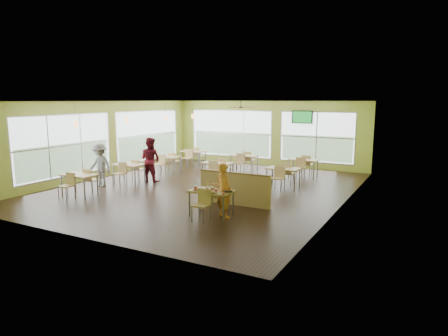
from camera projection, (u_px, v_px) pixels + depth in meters
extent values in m
plane|color=black|center=(205.00, 188.00, 14.81)|extent=(12.00, 12.00, 0.00)
plane|color=white|center=(204.00, 101.00, 14.27)|extent=(12.00, 12.00, 0.00)
cube|color=#C2D155|center=(267.00, 134.00, 19.75)|extent=(10.00, 0.04, 3.20)
cube|color=#C2D155|center=(73.00, 171.00, 9.33)|extent=(10.00, 0.04, 3.20)
cube|color=#C2D155|center=(103.00, 139.00, 16.87)|extent=(0.04, 12.00, 3.20)
cube|color=#C2D155|center=(345.00, 154.00, 12.21)|extent=(0.04, 12.00, 3.20)
cube|color=white|center=(65.00, 146.00, 15.13)|extent=(0.02, 4.50, 2.35)
cube|color=white|center=(149.00, 136.00, 19.48)|extent=(0.02, 4.50, 2.35)
cube|color=white|center=(231.00, 133.00, 20.68)|extent=(4.50, 0.02, 2.35)
cube|color=white|center=(317.00, 137.00, 18.58)|extent=(3.50, 0.02, 2.35)
cube|color=#B7BABC|center=(114.00, 167.00, 17.50)|extent=(0.04, 9.40, 0.05)
cube|color=#B7BABC|center=(271.00, 159.00, 19.82)|extent=(8.00, 0.04, 0.05)
cube|color=tan|center=(211.00, 191.00, 11.15)|extent=(1.20, 0.70, 0.04)
cube|color=brown|center=(211.00, 192.00, 11.15)|extent=(1.22, 0.71, 0.01)
cylinder|color=slate|center=(190.00, 204.00, 11.21)|extent=(0.05, 0.05, 0.71)
cylinder|color=slate|center=(223.00, 209.00, 10.71)|extent=(0.05, 0.05, 0.71)
cylinder|color=slate|center=(200.00, 200.00, 11.71)|extent=(0.05, 0.05, 0.71)
cylinder|color=slate|center=(233.00, 204.00, 11.21)|extent=(0.05, 0.05, 0.71)
cube|color=tan|center=(221.00, 197.00, 11.67)|extent=(0.42, 0.42, 0.04)
cube|color=tan|center=(224.00, 188.00, 11.80)|extent=(0.42, 0.04, 0.40)
cube|color=tan|center=(201.00, 205.00, 10.72)|extent=(0.42, 0.42, 0.04)
cube|color=tan|center=(197.00, 199.00, 10.51)|extent=(0.42, 0.04, 0.40)
cube|color=tan|center=(234.00, 189.00, 12.45)|extent=(2.40, 0.12, 1.00)
cube|color=brown|center=(235.00, 173.00, 12.36)|extent=(2.40, 0.14, 0.04)
cube|color=tan|center=(79.00, 175.00, 13.57)|extent=(1.20, 0.70, 0.04)
cube|color=brown|center=(79.00, 176.00, 13.57)|extent=(1.22, 0.71, 0.01)
cylinder|color=slate|center=(62.00, 186.00, 13.63)|extent=(0.05, 0.05, 0.71)
cylinder|color=slate|center=(84.00, 189.00, 13.13)|extent=(0.05, 0.05, 0.71)
cylinder|color=slate|center=(75.00, 183.00, 14.13)|extent=(0.05, 0.05, 0.71)
cylinder|color=slate|center=(98.00, 186.00, 13.63)|extent=(0.05, 0.05, 0.71)
cube|color=tan|center=(92.00, 180.00, 14.09)|extent=(0.42, 0.42, 0.04)
cube|color=tan|center=(95.00, 173.00, 14.22)|extent=(0.42, 0.04, 0.40)
cube|color=tan|center=(66.00, 186.00, 13.14)|extent=(0.42, 0.42, 0.04)
cube|color=tan|center=(61.00, 180.00, 12.94)|extent=(0.42, 0.04, 0.40)
cube|color=tan|center=(129.00, 164.00, 15.74)|extent=(1.20, 0.70, 0.04)
cube|color=brown|center=(129.00, 165.00, 15.74)|extent=(1.22, 0.71, 0.01)
cylinder|color=slate|center=(114.00, 174.00, 15.80)|extent=(0.05, 0.05, 0.71)
cylinder|color=slate|center=(135.00, 176.00, 15.30)|extent=(0.05, 0.05, 0.71)
cylinder|color=slate|center=(124.00, 172.00, 16.31)|extent=(0.05, 0.05, 0.71)
cylinder|color=slate|center=(145.00, 174.00, 15.80)|extent=(0.05, 0.05, 0.71)
cube|color=tan|center=(138.00, 169.00, 16.27)|extent=(0.42, 0.42, 0.04)
cube|color=tan|center=(141.00, 163.00, 16.39)|extent=(0.42, 0.04, 0.40)
cube|color=tan|center=(119.00, 174.00, 15.31)|extent=(0.42, 0.42, 0.04)
cube|color=tan|center=(116.00, 169.00, 15.11)|extent=(0.42, 0.04, 0.40)
cube|color=tan|center=(167.00, 157.00, 17.91)|extent=(1.20, 0.70, 0.04)
cube|color=brown|center=(167.00, 157.00, 17.92)|extent=(1.22, 0.71, 0.01)
cylinder|color=slate|center=(153.00, 165.00, 17.97)|extent=(0.05, 0.05, 0.71)
cylinder|color=slate|center=(173.00, 167.00, 17.47)|extent=(0.05, 0.05, 0.71)
cylinder|color=slate|center=(161.00, 163.00, 18.48)|extent=(0.05, 0.05, 0.71)
cylinder|color=slate|center=(180.00, 165.00, 17.98)|extent=(0.05, 0.05, 0.71)
cube|color=tan|center=(174.00, 161.00, 18.44)|extent=(0.42, 0.42, 0.04)
cube|color=tan|center=(176.00, 156.00, 18.56)|extent=(0.42, 0.04, 0.40)
cube|color=tan|center=(159.00, 164.00, 17.48)|extent=(0.42, 0.42, 0.04)
cube|color=tan|center=(157.00, 160.00, 17.28)|extent=(0.42, 0.04, 0.40)
cube|color=tan|center=(193.00, 151.00, 19.82)|extent=(1.20, 0.70, 0.04)
cube|color=brown|center=(193.00, 152.00, 19.83)|extent=(1.22, 0.71, 0.01)
cylinder|color=slate|center=(181.00, 159.00, 19.89)|extent=(0.05, 0.05, 0.71)
cylinder|color=slate|center=(199.00, 160.00, 19.38)|extent=(0.05, 0.05, 0.71)
cylinder|color=slate|center=(187.00, 157.00, 20.39)|extent=(0.05, 0.05, 0.71)
cylinder|color=slate|center=(205.00, 159.00, 19.89)|extent=(0.05, 0.05, 0.71)
cube|color=tan|center=(199.00, 155.00, 20.35)|extent=(0.42, 0.42, 0.04)
cube|color=tan|center=(201.00, 151.00, 20.48)|extent=(0.42, 0.04, 0.40)
cube|color=tan|center=(187.00, 158.00, 19.39)|extent=(0.42, 0.42, 0.04)
cube|color=tan|center=(185.00, 154.00, 19.19)|extent=(0.42, 0.04, 0.40)
cube|color=tan|center=(218.00, 163.00, 16.13)|extent=(1.20, 0.70, 0.04)
cube|color=brown|center=(218.00, 164.00, 16.13)|extent=(1.22, 0.71, 0.01)
cylinder|color=slate|center=(203.00, 172.00, 16.19)|extent=(0.05, 0.05, 0.71)
cylinder|color=slate|center=(226.00, 174.00, 15.69)|extent=(0.05, 0.05, 0.71)
cylinder|color=slate|center=(210.00, 170.00, 16.69)|extent=(0.05, 0.05, 0.71)
cylinder|color=slate|center=(233.00, 172.00, 16.19)|extent=(0.05, 0.05, 0.71)
cube|color=tan|center=(224.00, 168.00, 16.65)|extent=(0.42, 0.42, 0.04)
cube|color=tan|center=(226.00, 162.00, 16.78)|extent=(0.42, 0.04, 0.40)
cube|color=tan|center=(211.00, 172.00, 15.70)|extent=(0.42, 0.42, 0.04)
cube|color=tan|center=(208.00, 167.00, 15.49)|extent=(0.42, 0.04, 0.40)
cube|color=tan|center=(244.00, 155.00, 18.30)|extent=(1.20, 0.70, 0.04)
cube|color=brown|center=(244.00, 156.00, 18.30)|extent=(1.22, 0.71, 0.01)
cylinder|color=slate|center=(231.00, 163.00, 18.36)|extent=(0.05, 0.05, 0.71)
cylinder|color=slate|center=(252.00, 165.00, 17.86)|extent=(0.05, 0.05, 0.71)
cylinder|color=slate|center=(236.00, 162.00, 18.87)|extent=(0.05, 0.05, 0.71)
cylinder|color=slate|center=(257.00, 163.00, 18.36)|extent=(0.05, 0.05, 0.71)
cube|color=tan|center=(249.00, 160.00, 18.82)|extent=(0.42, 0.42, 0.04)
cube|color=tan|center=(251.00, 155.00, 18.95)|extent=(0.42, 0.04, 0.40)
cube|color=tan|center=(239.00, 163.00, 17.87)|extent=(0.42, 0.42, 0.04)
cube|color=tan|center=(237.00, 159.00, 17.67)|extent=(0.42, 0.04, 0.40)
cube|color=tan|center=(283.00, 168.00, 14.82)|extent=(1.20, 0.70, 0.04)
cube|color=brown|center=(283.00, 169.00, 14.83)|extent=(1.22, 0.71, 0.01)
cylinder|color=slate|center=(267.00, 178.00, 14.89)|extent=(0.05, 0.05, 0.71)
cylinder|color=slate|center=(295.00, 181.00, 14.38)|extent=(0.05, 0.05, 0.71)
cylinder|color=slate|center=(272.00, 176.00, 15.39)|extent=(0.05, 0.05, 0.71)
cylinder|color=slate|center=(299.00, 178.00, 14.89)|extent=(0.05, 0.05, 0.71)
cube|color=tan|center=(288.00, 173.00, 15.35)|extent=(0.42, 0.42, 0.04)
cube|color=tan|center=(290.00, 167.00, 15.48)|extent=(0.42, 0.04, 0.40)
cube|color=tan|center=(278.00, 178.00, 14.39)|extent=(0.42, 0.42, 0.04)
cube|color=tan|center=(276.00, 173.00, 14.19)|extent=(0.42, 0.04, 0.40)
cube|color=tan|center=(303.00, 160.00, 17.00)|extent=(1.20, 0.70, 0.04)
cube|color=brown|center=(303.00, 160.00, 17.00)|extent=(1.22, 0.71, 0.01)
cylinder|color=slate|center=(289.00, 168.00, 17.06)|extent=(0.05, 0.05, 0.71)
cylinder|color=slate|center=(314.00, 170.00, 16.56)|extent=(0.05, 0.05, 0.71)
cylinder|color=slate|center=(293.00, 166.00, 17.56)|extent=(0.05, 0.05, 0.71)
cylinder|color=slate|center=(317.00, 168.00, 17.06)|extent=(0.05, 0.05, 0.71)
cube|color=tan|center=(307.00, 164.00, 17.52)|extent=(0.42, 0.42, 0.04)
cube|color=tan|center=(308.00, 159.00, 17.65)|extent=(0.42, 0.04, 0.40)
cube|color=tan|center=(299.00, 168.00, 16.57)|extent=(0.42, 0.42, 0.04)
cube|color=tan|center=(298.00, 163.00, 16.36)|extent=(0.42, 0.04, 0.40)
cylinder|color=#2D2119|center=(75.00, 112.00, 13.21)|extent=(0.01, 0.01, 0.70)
cylinder|color=orange|center=(76.00, 124.00, 13.28)|extent=(0.11, 0.11, 0.22)
cylinder|color=#2D2119|center=(127.00, 110.00, 15.38)|extent=(0.01, 0.01, 0.70)
cylinder|color=orange|center=(127.00, 121.00, 15.45)|extent=(0.11, 0.11, 0.22)
cylinder|color=#2D2119|center=(165.00, 109.00, 17.55)|extent=(0.01, 0.01, 0.70)
cylinder|color=orange|center=(166.00, 118.00, 17.62)|extent=(0.11, 0.11, 0.22)
cylinder|color=#2D2119|center=(192.00, 108.00, 19.47)|extent=(0.01, 0.01, 0.70)
cylinder|color=orange|center=(193.00, 116.00, 19.53)|extent=(0.11, 0.11, 0.22)
cylinder|color=#2D2119|center=(241.00, 104.00, 16.89)|extent=(0.03, 0.03, 0.24)
cylinder|color=#2D2119|center=(241.00, 107.00, 16.92)|extent=(0.16, 0.16, 0.06)
cube|color=#2D2119|center=(248.00, 107.00, 16.75)|extent=(0.55, 0.10, 0.01)
cube|color=#2D2119|center=(244.00, 107.00, 17.22)|extent=(0.10, 0.55, 0.01)
cube|color=#2D2119|center=(233.00, 107.00, 17.08)|extent=(0.55, 0.10, 0.01)
cube|color=#2D2119|center=(237.00, 107.00, 16.61)|extent=(0.10, 0.55, 0.01)
cube|color=black|center=(302.00, 117.00, 18.68)|extent=(1.00, 0.06, 0.60)
cube|color=#1E8831|center=(302.00, 117.00, 18.65)|extent=(0.90, 0.01, 0.52)
imported|color=#DD5318|center=(224.00, 190.00, 11.06)|extent=(0.66, 0.56, 1.54)
imported|color=maroon|center=(150.00, 160.00, 15.87)|extent=(0.88, 0.69, 1.79)
imported|color=slate|center=(100.00, 165.00, 15.07)|extent=(1.09, 0.66, 1.64)
cone|color=white|center=(195.00, 188.00, 11.17)|extent=(0.09, 0.09, 0.13)
cylinder|color=red|center=(195.00, 188.00, 11.17)|extent=(0.09, 0.09, 0.04)
cylinder|color=white|center=(195.00, 186.00, 11.16)|extent=(0.10, 0.10, 0.01)
cylinder|color=blue|center=(195.00, 182.00, 11.14)|extent=(0.01, 0.06, 0.23)
cone|color=white|center=(207.00, 189.00, 11.10)|extent=(0.09, 0.09, 0.12)
cylinder|color=red|center=(207.00, 189.00, 11.10)|extent=(0.08, 0.08, 0.03)
cylinder|color=white|center=(207.00, 186.00, 11.09)|extent=(0.09, 0.09, 0.01)
cylinder|color=#FFF806|center=(207.00, 183.00, 11.07)|extent=(0.03, 0.05, 0.21)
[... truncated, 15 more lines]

